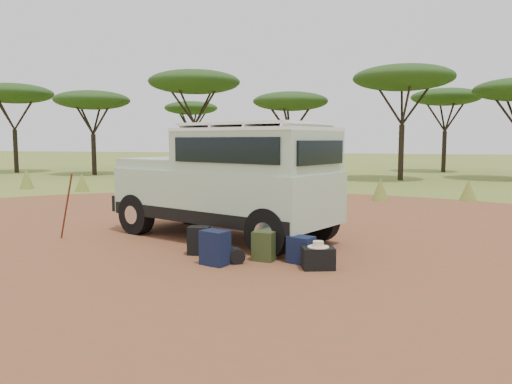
% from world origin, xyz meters
% --- Properties ---
extents(ground, '(140.00, 140.00, 0.00)m').
position_xyz_m(ground, '(0.00, 0.00, 0.00)').
color(ground, olive).
rests_on(ground, ground).
extents(dirt_clearing, '(23.00, 23.00, 0.01)m').
position_xyz_m(dirt_clearing, '(0.00, 0.00, 0.00)').
color(dirt_clearing, brown).
rests_on(dirt_clearing, ground).
extents(grass_fringe, '(36.60, 1.60, 0.90)m').
position_xyz_m(grass_fringe, '(0.12, 8.67, 0.40)').
color(grass_fringe, olive).
rests_on(grass_fringe, ground).
extents(acacia_treeline, '(46.70, 13.20, 6.26)m').
position_xyz_m(acacia_treeline, '(0.75, 19.81, 4.87)').
color(acacia_treeline, black).
rests_on(acacia_treeline, ground).
extents(safari_vehicle, '(5.42, 3.82, 2.48)m').
position_xyz_m(safari_vehicle, '(-0.14, 0.61, 1.20)').
color(safari_vehicle, '#A7C4A7').
rests_on(safari_vehicle, ground).
extents(walking_staff, '(0.54, 0.29, 1.44)m').
position_xyz_m(walking_staff, '(-3.44, -0.40, 0.72)').
color(walking_staff, '#622D17').
rests_on(walking_staff, ground).
extents(backpack_black, '(0.41, 0.32, 0.53)m').
position_xyz_m(backpack_black, '(-0.24, -0.98, 0.27)').
color(backpack_black, black).
rests_on(backpack_black, ground).
extents(backpack_navy, '(0.54, 0.47, 0.60)m').
position_xyz_m(backpack_navy, '(0.30, -1.64, 0.30)').
color(backpack_navy, '#101C35').
rests_on(backpack_navy, ground).
extents(backpack_olive, '(0.42, 0.33, 0.53)m').
position_xyz_m(backpack_olive, '(1.05, -1.16, 0.26)').
color(backpack_olive, '#34421E').
rests_on(backpack_olive, ground).
extents(duffel_navy, '(0.51, 0.46, 0.48)m').
position_xyz_m(duffel_navy, '(1.71, -1.17, 0.24)').
color(duffel_navy, '#101C35').
rests_on(duffel_navy, ground).
extents(hard_case, '(0.61, 0.51, 0.37)m').
position_xyz_m(hard_case, '(2.05, -1.48, 0.18)').
color(hard_case, black).
rests_on(hard_case, ground).
extents(stuff_sack, '(0.37, 0.37, 0.27)m').
position_xyz_m(stuff_sack, '(0.61, -1.44, 0.14)').
color(stuff_sack, black).
rests_on(stuff_sack, ground).
extents(safari_hat, '(0.35, 0.35, 0.10)m').
position_xyz_m(safari_hat, '(2.05, -1.48, 0.41)').
color(safari_hat, beige).
rests_on(safari_hat, hard_case).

